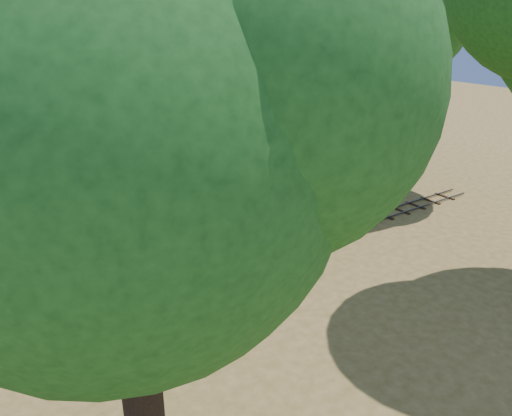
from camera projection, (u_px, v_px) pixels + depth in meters
ground at (265, 254)px, 17.30m from camera, size 90.00×90.00×0.00m
track at (265, 252)px, 17.27m from camera, size 22.00×1.00×0.10m
locomotive at (56, 261)px, 13.17m from camera, size 2.59×1.22×2.98m
carriage_front at (169, 260)px, 15.13m from camera, size 3.85×1.57×2.00m
carriage_rear at (280, 227)px, 17.33m from camera, size 3.85×1.57×2.00m
oak_nc at (92, 5)px, 20.60m from camera, size 9.01×7.93×11.30m
oak_ne at (267, 17)px, 23.19m from camera, size 7.33×6.45×10.23m
oak_sw at (109, 121)px, 6.26m from camera, size 7.60×6.69×9.29m
fence at (165, 178)px, 23.21m from camera, size 18.10×0.10×1.00m
shrub_west at (27, 189)px, 21.09m from camera, size 2.39×1.84×1.66m
shrub_mid_w at (182, 156)px, 24.81m from camera, size 3.18×2.45×2.20m
shrub_mid_e at (159, 166)px, 24.29m from camera, size 2.25×1.73×1.56m
shrub_east at (249, 149)px, 27.02m from camera, size 2.51×1.93×1.74m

